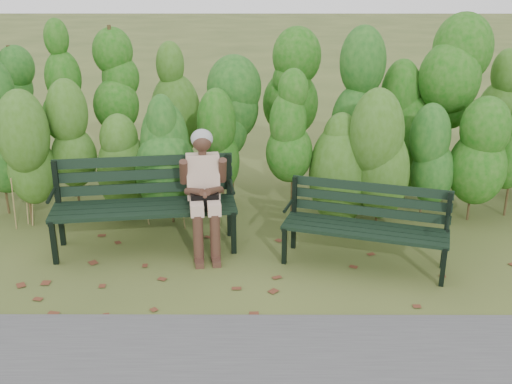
{
  "coord_description": "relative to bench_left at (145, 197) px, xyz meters",
  "views": [
    {
      "loc": [
        0.02,
        -5.75,
        3.02
      ],
      "look_at": [
        0.0,
        0.35,
        0.75
      ],
      "focal_mm": 42.0,
      "sensor_mm": 36.0,
      "label": 1
    }
  ],
  "objects": [
    {
      "name": "seated_woman",
      "position": [
        0.69,
        -0.11,
        0.19
      ],
      "size": [
        0.55,
        0.8,
        1.38
      ],
      "color": "beige",
      "rests_on": "ground"
    },
    {
      "name": "bench_left",
      "position": [
        0.0,
        0.0,
        0.0
      ],
      "size": [
        2.12,
        0.94,
        1.02
      ],
      "color": "black",
      "rests_on": "ground"
    },
    {
      "name": "ground",
      "position": [
        1.27,
        -0.59,
        -0.6
      ],
      "size": [
        80.0,
        80.0,
        0.0
      ],
      "primitive_type": "plane",
      "color": "#404D23"
    },
    {
      "name": "hedge_band",
      "position": [
        1.27,
        1.27,
        0.66
      ],
      "size": [
        11.04,
        1.67,
        2.42
      ],
      "color": "#47381E",
      "rests_on": "ground"
    },
    {
      "name": "leaf_litter",
      "position": [
        1.0,
        -0.81,
        -0.6
      ],
      "size": [
        5.8,
        2.23,
        0.01
      ],
      "color": "brown",
      "rests_on": "ground"
    },
    {
      "name": "bench_right",
      "position": [
        2.45,
        -0.43,
        -0.09
      ],
      "size": [
        1.82,
        1.05,
        0.87
      ],
      "color": "black",
      "rests_on": "ground"
    }
  ]
}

